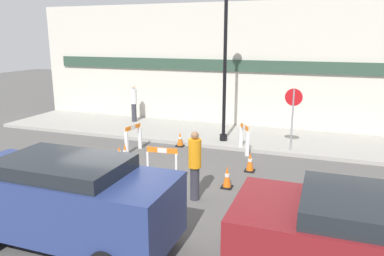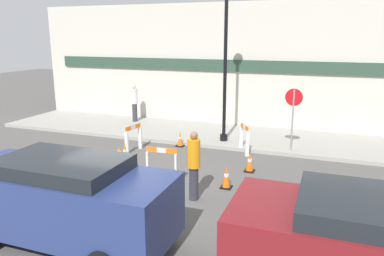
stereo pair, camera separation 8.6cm
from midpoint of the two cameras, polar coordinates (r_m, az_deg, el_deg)
name	(u,v)px [view 2 (the right image)]	position (r m, az deg, el deg)	size (l,w,h in m)	color
ground_plane	(127,191)	(10.39, -9.62, -9.40)	(60.00, 60.00, 0.00)	#565451
sidewalk_slab	(202,133)	(15.80, 1.65, -0.82)	(18.00, 3.51, 0.13)	#9E9B93
storefront_facade	(215,66)	(17.08, 3.70, 9.41)	(18.00, 0.22, 5.50)	beige
streetlamp_post	(226,41)	(14.00, 5.34, 13.09)	(0.44, 0.44, 5.92)	black
stop_sign	(293,109)	(13.37, 15.34, 2.74)	(0.60, 0.08, 2.19)	gray
barricade_0	(244,139)	(13.33, 8.13, -1.60)	(0.50, 0.67, 1.04)	white
barricade_1	(133,137)	(13.63, -8.73, -1.39)	(0.28, 0.83, 0.96)	white
barricade_2	(162,164)	(10.50, -4.38, -5.56)	(0.90, 0.21, 1.07)	white
traffic_cone_0	(180,139)	(14.14, -1.62, -1.71)	(0.30, 0.30, 0.57)	black
traffic_cone_1	(250,162)	(11.66, 8.99, -5.16)	(0.30, 0.30, 0.62)	black
traffic_cone_2	(125,153)	(12.57, -9.97, -3.73)	(0.30, 0.30, 0.65)	black
traffic_cone_3	(226,177)	(10.36, 5.50, -7.49)	(0.30, 0.30, 0.64)	black
traffic_cone_4	(119,153)	(12.91, -10.84, -3.76)	(0.30, 0.30, 0.45)	black
person_worker	(194,163)	(9.38, 0.54, -5.41)	(0.43, 0.43, 1.79)	#33333D
person_pedestrian	(134,101)	(17.74, -8.63, 4.02)	(0.44, 0.44, 1.75)	#33333D
parked_car_1	(64,196)	(7.85, -18.56, -9.86)	(4.42, 1.88, 1.79)	navy
parked_car_2	(384,252)	(6.38, 27.53, -16.37)	(4.52, 2.01, 1.82)	maroon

